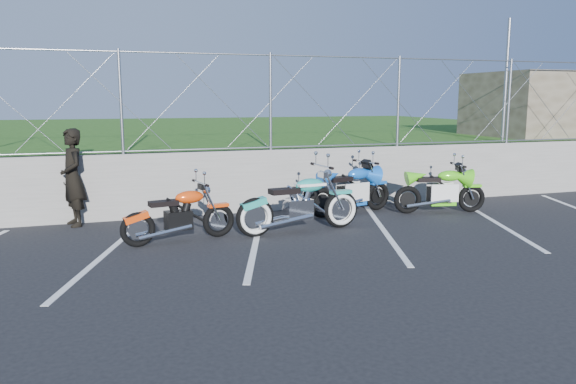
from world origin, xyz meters
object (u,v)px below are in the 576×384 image
object	(u,v)px
naked_orange	(181,217)
sportbike_green	(441,192)
cruiser_turquoise	(301,206)
sportbike_blue	(352,192)
person_standing	(73,178)

from	to	relation	value
naked_orange	sportbike_green	distance (m)	5.54
naked_orange	sportbike_green	xyz separation A→B (m)	(5.49, 0.73, 0.02)
cruiser_turquoise	naked_orange	world-z (taller)	cruiser_turquoise
sportbike_green	naked_orange	bearing A→B (deg)	-160.71
sportbike_blue	person_standing	size ratio (longest dim) A/B	1.12
sportbike_green	person_standing	size ratio (longest dim) A/B	1.07
naked_orange	person_standing	distance (m)	2.58
sportbike_green	sportbike_blue	distance (m)	1.88
sportbike_blue	naked_orange	bearing A→B (deg)	-175.73
cruiser_turquoise	sportbike_green	world-z (taller)	cruiser_turquoise
sportbike_green	sportbike_blue	bearing A→B (deg)	176.05
person_standing	cruiser_turquoise	bearing A→B (deg)	46.17
sportbike_blue	sportbike_green	bearing A→B (deg)	-29.98
cruiser_turquoise	sportbike_blue	world-z (taller)	cruiser_turquoise
naked_orange	sportbike_blue	world-z (taller)	sportbike_blue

